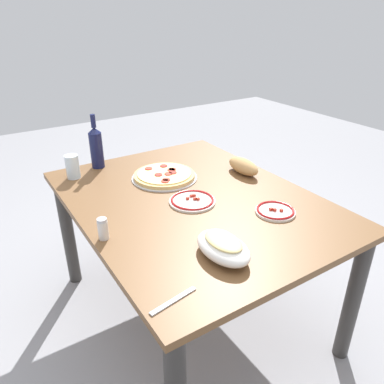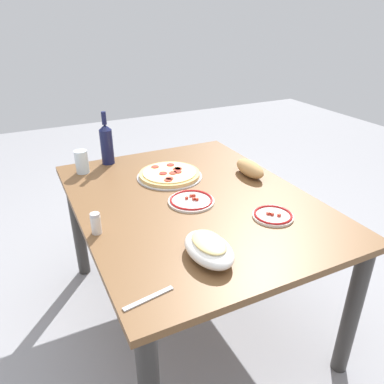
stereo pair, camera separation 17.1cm
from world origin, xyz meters
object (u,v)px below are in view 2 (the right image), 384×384
(water_glass, at_px, (82,162))
(side_plate_near, at_px, (273,215))
(side_plate_far, at_px, (191,200))
(spice_shaker, at_px, (96,223))
(bread_loaf, at_px, (250,169))
(pepperoni_pizza, at_px, (170,174))
(wine_bottle, at_px, (107,143))
(baked_pasta_dish, at_px, (209,248))
(dining_table, at_px, (192,216))

(water_glass, xyz_separation_m, side_plate_near, (0.84, 0.62, -0.05))
(side_plate_far, height_order, spice_shaker, spice_shaker)
(side_plate_near, distance_m, bread_loaf, 0.44)
(side_plate_far, bearing_deg, spice_shaker, -81.45)
(water_glass, height_order, side_plate_near, water_glass)
(water_glass, height_order, side_plate_far, water_glass)
(pepperoni_pizza, height_order, side_plate_near, pepperoni_pizza)
(spice_shaker, bearing_deg, water_glass, 173.29)
(wine_bottle, relative_size, bread_loaf, 1.39)
(wine_bottle, bearing_deg, water_glass, -65.65)
(bread_loaf, bearing_deg, water_glass, -118.89)
(side_plate_near, bearing_deg, bread_loaf, 158.87)
(wine_bottle, relative_size, water_glass, 2.41)
(baked_pasta_dish, relative_size, side_plate_near, 1.39)
(bread_loaf, bearing_deg, side_plate_far, -71.86)
(baked_pasta_dish, xyz_separation_m, spice_shaker, (-0.33, -0.32, 0.00))
(water_glass, height_order, bread_loaf, water_glass)
(baked_pasta_dish, distance_m, wine_bottle, 1.04)
(dining_table, distance_m, side_plate_far, 0.12)
(pepperoni_pizza, bearing_deg, wine_bottle, -144.44)
(side_plate_far, bearing_deg, baked_pasta_dish, -17.73)
(water_glass, relative_size, side_plate_near, 0.71)
(dining_table, bearing_deg, spice_shaker, -77.41)
(water_glass, bearing_deg, pepperoni_pizza, 56.65)
(bread_loaf, xyz_separation_m, spice_shaker, (0.20, -0.85, 0.00))
(water_glass, relative_size, bread_loaf, 0.58)
(pepperoni_pizza, bearing_deg, side_plate_near, 21.36)
(side_plate_far, xyz_separation_m, bread_loaf, (-0.13, 0.41, 0.03))
(baked_pasta_dish, xyz_separation_m, wine_bottle, (-1.03, -0.08, 0.08))
(pepperoni_pizza, height_order, bread_loaf, bread_loaf)
(side_plate_far, bearing_deg, dining_table, 149.06)
(side_plate_near, xyz_separation_m, spice_shaker, (-0.21, -0.69, 0.03))
(wine_bottle, bearing_deg, baked_pasta_dish, 4.67)
(pepperoni_pizza, xyz_separation_m, bread_loaf, (0.17, 0.38, 0.03))
(wine_bottle, height_order, side_plate_near, wine_bottle)
(dining_table, relative_size, side_plate_near, 7.82)
(dining_table, xyz_separation_m, spice_shaker, (0.10, -0.47, 0.14))
(pepperoni_pizza, bearing_deg, dining_table, -0.39)
(dining_table, height_order, spice_shaker, spice_shaker)
(baked_pasta_dish, height_order, water_glass, water_glass)
(spice_shaker, bearing_deg, side_plate_far, 98.55)
(side_plate_near, distance_m, spice_shaker, 0.72)
(side_plate_near, bearing_deg, water_glass, -143.43)
(wine_bottle, xyz_separation_m, water_glass, (0.07, -0.16, -0.06))
(baked_pasta_dish, bearing_deg, water_glass, -165.87)
(dining_table, xyz_separation_m, water_glass, (-0.52, -0.39, 0.16))
(pepperoni_pizza, bearing_deg, spice_shaker, -51.79)
(dining_table, height_order, side_plate_near, side_plate_near)
(dining_table, height_order, water_glass, water_glass)
(side_plate_near, bearing_deg, wine_bottle, -153.01)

